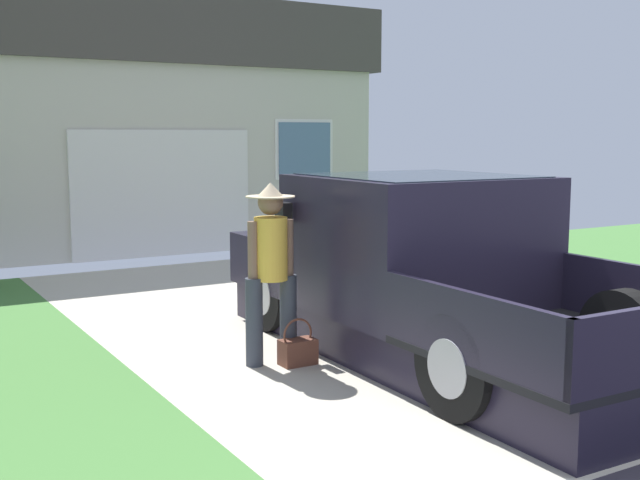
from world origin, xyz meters
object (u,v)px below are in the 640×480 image
Objects in this scene: handbag at (298,350)px; house_with_garage at (61,124)px; person_with_hat at (271,264)px; pickup_truck at (418,273)px.

house_with_garage reaches higher than handbag.
person_with_hat is at bearing 137.63° from handbag.
house_with_garage is (0.33, 9.43, 1.35)m from person_with_hat.
pickup_truck is 11.83× the size of handbag.
person_with_hat is at bearing -92.02° from house_with_garage.
house_with_garage reaches higher than pickup_truck.
handbag is at bearing -90.90° from house_with_garage.
house_with_garage is at bearing 97.36° from pickup_truck.
person_with_hat is (-1.45, 0.30, 0.17)m from pickup_truck.
person_with_hat is 0.83m from handbag.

